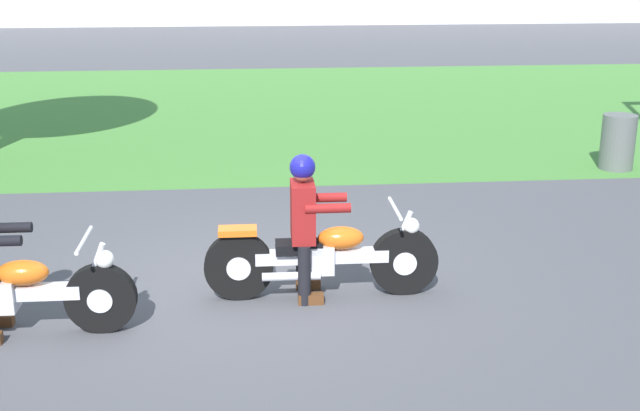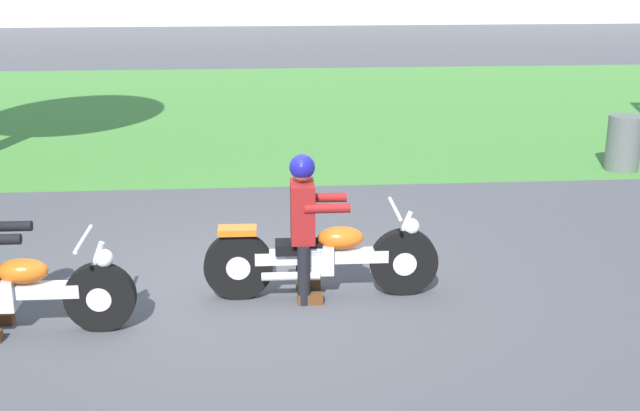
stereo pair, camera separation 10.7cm
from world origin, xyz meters
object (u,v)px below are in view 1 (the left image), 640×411
motorcycle_lead (323,257)px  rider_lead (305,215)px  motorcycle_follow (4,294)px  trash_can (618,142)px

motorcycle_lead → rider_lead: bearing=179.2°
motorcycle_lead → motorcycle_follow: motorcycle_lead is taller
trash_can → rider_lead: bearing=-139.1°
motorcycle_lead → trash_can: size_ratio=2.69×
motorcycle_lead → rider_lead: (-0.17, 0.00, 0.42)m
motorcycle_lead → motorcycle_follow: bearing=-167.6°
motorcycle_lead → motorcycle_follow: size_ratio=0.99×
rider_lead → trash_can: (5.06, 4.38, -0.41)m
motorcycle_lead → trash_can: (4.89, 4.39, 0.02)m
motorcycle_lead → rider_lead: size_ratio=1.59×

